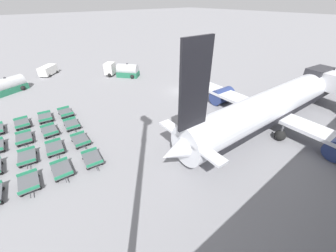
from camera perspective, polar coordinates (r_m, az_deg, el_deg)
ground_plane at (r=40.14m, az=3.78°, el=9.62°), size 500.00×500.00×0.00m
airplane at (r=31.67m, az=27.29°, el=5.17°), size 30.61×37.80×13.00m
fuel_tanker_primary at (r=48.89m, az=-12.23°, el=14.79°), size 7.32×6.76×3.02m
fuel_tanker_secondary at (r=48.68m, az=-39.13°, el=8.16°), size 5.88×9.74×3.00m
service_van at (r=55.98m, az=-30.30°, el=13.22°), size 4.62×4.68×2.02m
baggage_dolly_row_mid_a_col_a at (r=35.01m, az=-35.41°, el=0.58°), size 3.39×1.91×0.92m
baggage_dolly_row_mid_a_col_b at (r=31.24m, az=-35.03°, el=-2.81°), size 3.43×2.02×0.92m
baggage_dolly_row_mid_a_col_c at (r=27.55m, az=-34.47°, el=-7.16°), size 3.44×2.10×0.92m
baggage_dolly_row_mid_a_col_d at (r=24.10m, az=-34.14°, el=-12.92°), size 3.42×2.01×0.92m
baggage_dolly_row_mid_b_col_a at (r=34.91m, az=-30.88°, el=2.05°), size 3.44×2.08×0.92m
baggage_dolly_row_mid_b_col_b at (r=31.12m, az=-29.95°, el=-1.17°), size 3.38×1.90×0.92m
baggage_dolly_row_mid_b_col_c at (r=27.41m, az=-28.89°, el=-5.40°), size 3.44×2.06×0.92m
baggage_dolly_row_mid_b_col_d at (r=23.95m, az=-27.31°, el=-10.74°), size 3.41×1.96×0.92m
baggage_dolly_row_far_col_a at (r=34.91m, az=-26.50°, el=3.34°), size 3.39×1.93×0.92m
baggage_dolly_row_far_col_b at (r=31.25m, az=-25.13°, el=0.38°), size 3.42×2.01×0.92m
baggage_dolly_row_far_col_c at (r=27.45m, az=-23.05°, el=-3.65°), size 3.40×1.94×0.92m
baggage_dolly_row_far_col_d at (r=24.06m, az=-20.24°, el=-8.52°), size 3.44×2.06×0.92m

